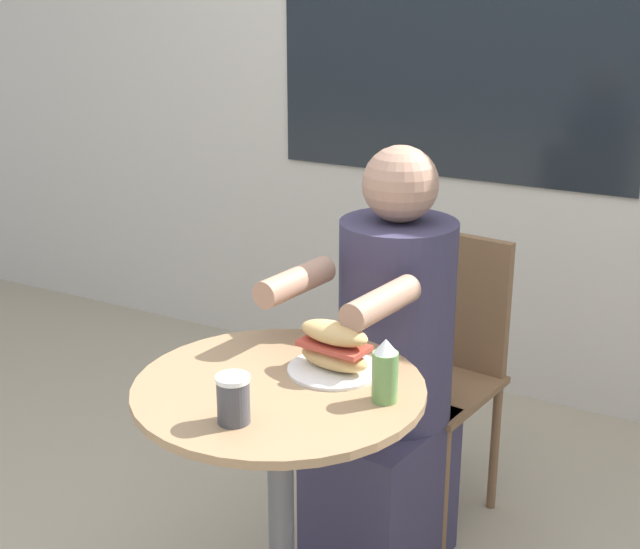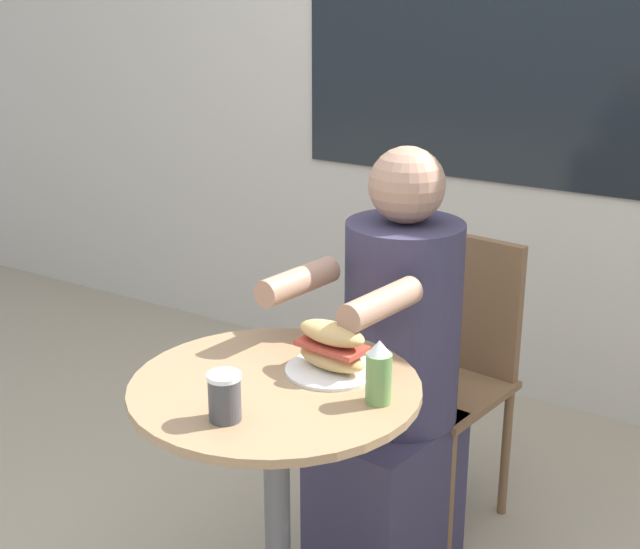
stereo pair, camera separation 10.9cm
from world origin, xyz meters
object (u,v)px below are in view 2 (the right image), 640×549
object	(u,v)px
diner_chair	(451,354)
sandwich_on_plate	(332,351)
cafe_table	(276,467)
condiment_bottle	(379,373)
seated_diner	(394,394)
drink_cup	(225,397)

from	to	relation	value
diner_chair	sandwich_on_plate	xyz separation A→B (m)	(0.02, -0.72, 0.28)
sandwich_on_plate	cafe_table	bearing A→B (deg)	-120.90
sandwich_on_plate	condiment_bottle	world-z (taller)	condiment_bottle
diner_chair	seated_diner	distance (m)	0.34
diner_chair	condiment_bottle	distance (m)	0.87
diner_chair	drink_cup	xyz separation A→B (m)	(-0.04, -1.03, 0.28)
cafe_table	diner_chair	bearing A→B (deg)	86.39
sandwich_on_plate	condiment_bottle	size ratio (longest dim) A/B	1.50
sandwich_on_plate	condiment_bottle	xyz separation A→B (m)	(0.16, -0.08, 0.02)
condiment_bottle	seated_diner	bearing A→B (deg)	113.36
seated_diner	cafe_table	bearing A→B (deg)	92.37
sandwich_on_plate	drink_cup	size ratio (longest dim) A/B	2.10
cafe_table	condiment_bottle	bearing A→B (deg)	10.53
drink_cup	cafe_table	bearing A→B (deg)	93.09
seated_diner	sandwich_on_plate	bearing A→B (deg)	101.91
diner_chair	sandwich_on_plate	bearing A→B (deg)	98.32
drink_cup	diner_chair	bearing A→B (deg)	87.61
sandwich_on_plate	condiment_bottle	bearing A→B (deg)	-25.39
drink_cup	condiment_bottle	size ratio (longest dim) A/B	0.72
diner_chair	condiment_bottle	xyz separation A→B (m)	(0.18, -0.80, 0.30)
cafe_table	diner_chair	size ratio (longest dim) A/B	0.86
diner_chair	seated_diner	xyz separation A→B (m)	(-0.01, -0.34, 0.01)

